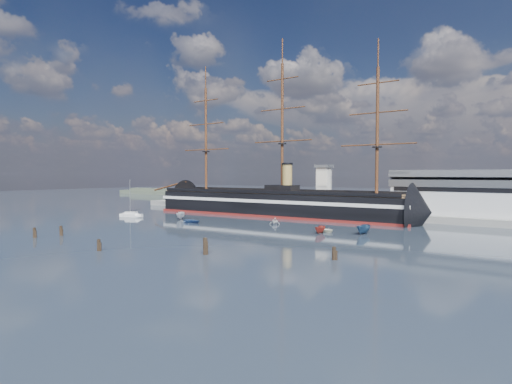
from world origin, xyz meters
The scene contains 17 objects.
ground centered at (0.00, 40.00, 0.00)m, with size 600.00×600.00×0.00m, color #27323F.
quay centered at (10.00, 76.00, 0.00)m, with size 180.00×18.00×2.00m, color slate.
quay_tower centered at (3.00, 73.00, 9.75)m, with size 5.00×5.00×15.00m.
shoreline centered at (-139.23, 135.00, 1.45)m, with size 120.00×10.00×4.00m.
warship centered at (-9.30, 60.00, 4.04)m, with size 113.22×20.14×53.94m.
sailboat centered at (-43.27, 28.70, 0.77)m, with size 7.82×4.46×12.02m.
motorboat_a centered at (-24.89, 33.01, 0.00)m, with size 7.12×2.61×2.85m, color white.
motorboat_b centered at (-15.45, 28.58, 0.00)m, with size 3.41×1.37×1.59m, color #315088.
motorboat_c centered at (24.08, 30.73, 0.00)m, with size 5.51×2.02×2.20m, color #9F2C22.
motorboat_d centered at (5.30, 39.70, 0.00)m, with size 5.47×2.37×2.01m, color silver.
motorboat_e centered at (24.03, 34.19, 0.00)m, with size 2.92×1.17×1.36m, color white.
motorboat_f centered at (32.69, 35.60, 0.00)m, with size 6.90×2.53×2.76m, color navy.
piling_near_left centered at (-21.58, -6.92, 0.00)m, with size 0.64×0.64×2.87m, color black.
piling_near_mid centered at (2.51, -13.14, 0.00)m, with size 0.64×0.64×2.80m, color black.
piling_near_right centered at (20.48, -4.36, 0.00)m, with size 0.64×0.64×3.62m, color black.
piling_far_right centered at (40.39, 4.70, 0.00)m, with size 0.64×0.64×2.84m, color black.
piling_extra centered at (-23.07, -12.12, 0.00)m, with size 0.64×0.64×2.88m, color black.
Camera 1 is at (71.02, -57.85, 13.91)m, focal length 30.00 mm.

